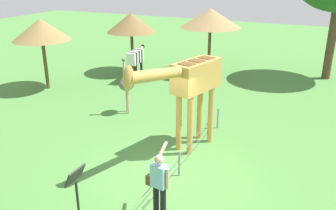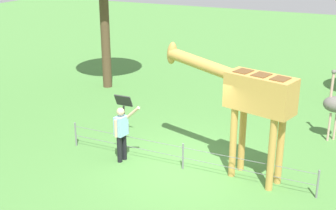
% 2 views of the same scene
% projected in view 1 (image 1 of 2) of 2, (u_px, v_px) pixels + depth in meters
% --- Properties ---
extents(ground_plane, '(60.00, 60.00, 0.00)m').
position_uv_depth(ground_plane, '(173.00, 174.00, 10.19)').
color(ground_plane, '#4C843D').
extents(giraffe, '(3.82, 1.50, 3.25)m').
position_uv_depth(giraffe, '(190.00, 82.00, 10.80)').
color(giraffe, '#C69347').
rests_on(giraffe, ground_plane).
extents(visitor, '(0.71, 0.59, 1.68)m').
position_uv_depth(visitor, '(159.00, 181.00, 8.22)').
color(visitor, black).
rests_on(visitor, ground_plane).
extents(zebra, '(1.82, 0.59, 1.66)m').
position_uv_depth(zebra, '(136.00, 58.00, 17.98)').
color(zebra, black).
rests_on(zebra, ground_plane).
extents(ostrich, '(0.70, 0.56, 2.25)m').
position_uv_depth(ostrich, '(127.00, 84.00, 14.02)').
color(ostrich, '#CC9E93').
rests_on(ostrich, ground_plane).
extents(shade_hut_near, '(3.15, 3.15, 3.43)m').
position_uv_depth(shade_hut_near, '(211.00, 18.00, 18.72)').
color(shade_hut_near, brown).
rests_on(shade_hut_near, ground_plane).
extents(shade_hut_far, '(2.60, 2.60, 3.17)m').
position_uv_depth(shade_hut_far, '(131.00, 23.00, 18.96)').
color(shade_hut_far, brown).
rests_on(shade_hut_far, ground_plane).
extents(shade_hut_aside, '(2.61, 2.61, 3.27)m').
position_uv_depth(shade_hut_aside, '(41.00, 30.00, 16.30)').
color(shade_hut_aside, brown).
rests_on(shade_hut_aside, ground_plane).
extents(info_sign, '(0.56, 0.21, 1.32)m').
position_uv_depth(info_sign, '(76.00, 182.00, 8.09)').
color(info_sign, black).
rests_on(info_sign, ground_plane).
extents(wire_fence, '(7.05, 0.05, 0.75)m').
position_uv_depth(wire_fence, '(179.00, 163.00, 9.97)').
color(wire_fence, slate).
rests_on(wire_fence, ground_plane).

